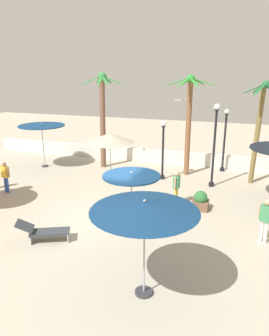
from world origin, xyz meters
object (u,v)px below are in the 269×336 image
(patio_umbrella_0, at_px, (145,207))
(planter, at_px, (200,201))
(patio_umbrella_5, at_px, (42,127))
(patio_umbrella_1, at_px, (131,179))
(palm_tree_0, at_px, (189,114))
(palm_tree_2, at_px, (260,121))
(guest_3, at_px, (266,217))
(guest_2, at_px, (176,185))
(seagull_0, at_px, (184,100))
(guest_0, at_px, (5,174))
(lamp_post_0, at_px, (225,139))
(lamp_post_3, at_px, (214,142))
(lounge_chair_0, at_px, (43,231))
(palm_tree_1, at_px, (103,110))
(lamp_post_1, at_px, (163,148))
(patio_umbrella_4, at_px, (110,138))

(patio_umbrella_0, distance_m, planter, 6.64)
(patio_umbrella_5, bearing_deg, patio_umbrella_1, -39.35)
(palm_tree_0, bearing_deg, palm_tree_2, -5.10)
(guest_3, relative_size, planter, 1.96)
(guest_2, height_order, seagull_0, seagull_0)
(guest_0, relative_size, planter, 1.86)
(lamp_post_0, bearing_deg, patio_umbrella_5, -166.47)
(lamp_post_3, height_order, seagull_0, lamp_post_3)
(lounge_chair_0, height_order, seagull_0, seagull_0)
(palm_tree_0, bearing_deg, guest_3, -60.58)
(palm_tree_1, xyz_separation_m, guest_3, (9.18, -6.91, -2.59))
(lounge_chair_0, bearing_deg, palm_tree_0, 68.99)
(palm_tree_1, height_order, lamp_post_0, palm_tree_1)
(guest_3, distance_m, planter, 3.40)
(guest_0, relative_size, guest_3, 0.95)
(lamp_post_1, xyz_separation_m, lamp_post_3, (2.77, -0.36, 0.61))
(lounge_chair_0, bearing_deg, lamp_post_3, 56.10)
(palm_tree_2, xyz_separation_m, seagull_0, (-4.15, 1.05, 0.86))
(guest_2, xyz_separation_m, planter, (1.13, -0.20, -0.57))
(patio_umbrella_1, height_order, palm_tree_0, palm_tree_0)
(patio_umbrella_5, bearing_deg, guest_2, -19.98)
(patio_umbrella_5, relative_size, lamp_post_0, 0.75)
(guest_2, relative_size, planter, 1.86)
(patio_umbrella_0, distance_m, lamp_post_0, 12.43)
(patio_umbrella_0, xyz_separation_m, planter, (0.76, 6.21, -2.22))
(patio_umbrella_1, distance_m, palm_tree_0, 8.05)
(palm_tree_0, bearing_deg, lamp_post_1, -132.76)
(lamp_post_3, xyz_separation_m, guest_3, (2.32, -5.37, -1.38))
(palm_tree_2, distance_m, guest_2, 5.97)
(seagull_0, relative_size, planter, 1.36)
(lamp_post_0, height_order, lamp_post_1, lamp_post_0)
(lamp_post_1, relative_size, planter, 3.89)
(patio_umbrella_5, height_order, palm_tree_2, palm_tree_2)
(palm_tree_0, height_order, guest_3, palm_tree_0)
(patio_umbrella_1, height_order, guest_3, patio_umbrella_1)
(patio_umbrella_5, relative_size, lamp_post_1, 0.85)
(palm_tree_1, relative_size, planter, 6.83)
(lounge_chair_0, bearing_deg, palm_tree_2, 50.96)
(lounge_chair_0, distance_m, guest_3, 7.92)
(patio_umbrella_1, distance_m, lamp_post_3, 6.72)
(lamp_post_3, bearing_deg, planter, -93.49)
(palm_tree_1, bearing_deg, palm_tree_2, -1.68)
(guest_0, relative_size, guest_2, 1.00)
(patio_umbrella_0, height_order, patio_umbrella_4, patio_umbrella_0)
(seagull_0, bearing_deg, patio_umbrella_1, -92.06)
(palm_tree_2, bearing_deg, lamp_post_3, -148.94)
(patio_umbrella_5, distance_m, lamp_post_1, 7.74)
(palm_tree_1, relative_size, lamp_post_0, 1.54)
(palm_tree_2, xyz_separation_m, guest_2, (-3.43, -4.23, -2.43))
(patio_umbrella_4, relative_size, seagull_0, 2.38)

